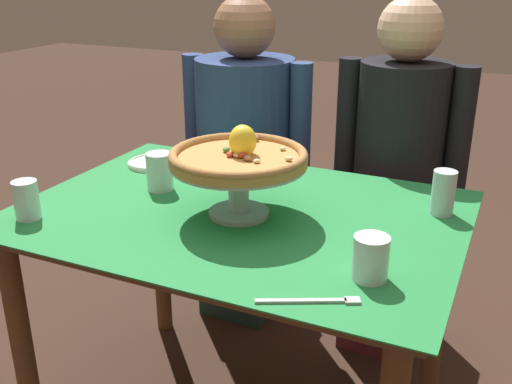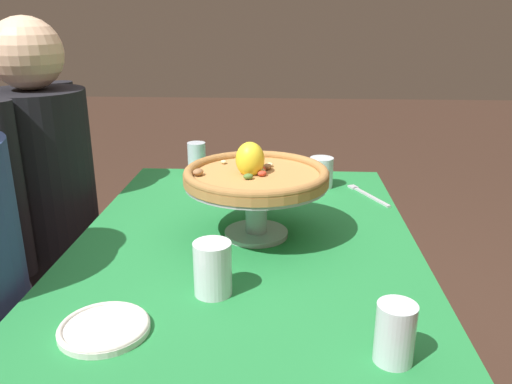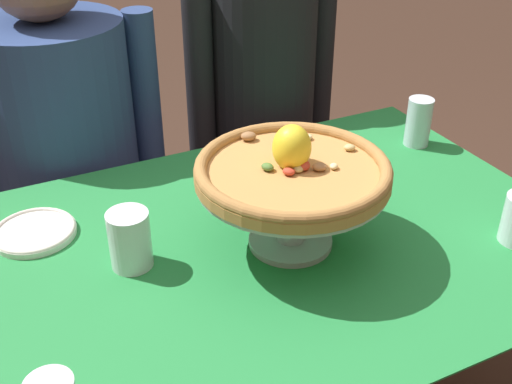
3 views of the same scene
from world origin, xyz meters
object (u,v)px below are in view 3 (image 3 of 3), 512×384
at_px(side_plate, 34,232).
at_px(diner_right, 262,135).
at_px(water_glass_back_right, 418,124).
at_px(diner_left, 69,172).
at_px(pizza, 293,169).
at_px(pizza_stand, 292,199).
at_px(water_glass_side_left, 130,242).

height_order(side_plate, diner_right, diner_right).
relative_size(water_glass_back_right, diner_left, 0.10).
bearing_deg(diner_left, pizza, -65.51).
distance_m(pizza_stand, pizza, 0.07).
xyz_separation_m(pizza, diner_right, (0.28, 0.69, -0.30)).
distance_m(water_glass_back_right, diner_left, 0.92).
bearing_deg(pizza, water_glass_back_right, 25.39).
relative_size(diner_left, diner_right, 0.99).
xyz_separation_m(water_glass_side_left, side_plate, (-0.15, 0.18, -0.04)).
bearing_deg(water_glass_side_left, water_glass_back_right, 11.73).
xyz_separation_m(side_plate, diner_left, (0.14, 0.42, -0.11)).
height_order(pizza, water_glass_side_left, pizza).
bearing_deg(side_plate, water_glass_back_right, -0.86).
bearing_deg(pizza, diner_right, 67.56).
distance_m(pizza, water_glass_back_right, 0.56).
relative_size(side_plate, diner_right, 0.13).
distance_m(pizza, diner_left, 0.78).
xyz_separation_m(water_glass_back_right, side_plate, (-0.94, 0.01, -0.05)).
distance_m(pizza_stand, diner_left, 0.77).
height_order(pizza_stand, water_glass_back_right, pizza_stand).
xyz_separation_m(pizza, water_glass_back_right, (0.50, 0.24, -0.11)).
height_order(water_glass_back_right, water_glass_side_left, water_glass_back_right).
bearing_deg(water_glass_side_left, pizza_stand, -13.51).
relative_size(pizza_stand, water_glass_side_left, 3.17).
height_order(water_glass_back_right, diner_right, diner_right).
xyz_separation_m(pizza, diner_left, (-0.31, 0.67, -0.27)).
xyz_separation_m(pizza_stand, water_glass_back_right, (0.50, 0.24, -0.05)).
bearing_deg(diner_right, pizza, -112.44).
height_order(pizza, side_plate, pizza).
relative_size(pizza, water_glass_back_right, 2.97).
distance_m(water_glass_side_left, diner_left, 0.62).
bearing_deg(pizza, side_plate, 150.89).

